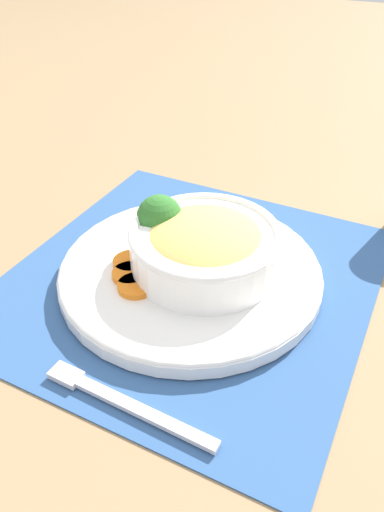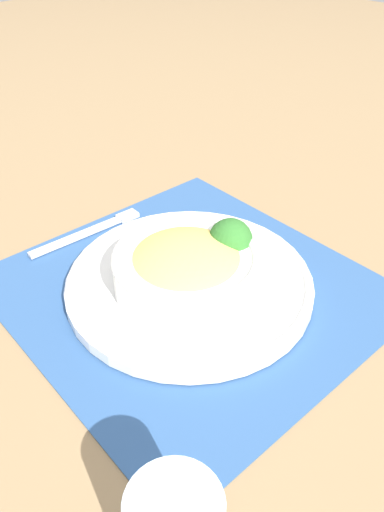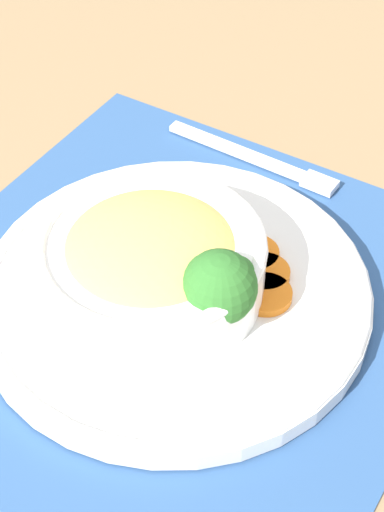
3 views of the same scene
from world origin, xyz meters
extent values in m
plane|color=#8C704C|center=(0.00, 0.00, 0.00)|extent=(4.00, 4.00, 0.00)
cube|color=#2D5184|center=(0.00, 0.00, 0.00)|extent=(0.47, 0.46, 0.00)
cylinder|color=white|center=(0.00, 0.00, 0.01)|extent=(0.32, 0.32, 0.02)
torus|color=white|center=(0.00, 0.00, 0.02)|extent=(0.32, 0.32, 0.01)
cylinder|color=white|center=(0.01, -0.02, 0.04)|extent=(0.18, 0.18, 0.05)
torus|color=white|center=(0.01, -0.02, 0.07)|extent=(0.18, 0.18, 0.01)
ellipsoid|color=#E0B75B|center=(0.01, -0.02, 0.06)|extent=(0.15, 0.15, 0.05)
cylinder|color=#84AD5B|center=(0.02, 0.05, 0.03)|extent=(0.03, 0.03, 0.02)
sphere|color=#2D6B28|center=(0.02, 0.05, 0.07)|extent=(0.06, 0.06, 0.06)
sphere|color=#2D6B28|center=(0.01, 0.06, 0.07)|extent=(0.03, 0.03, 0.03)
sphere|color=#2D6B28|center=(0.04, 0.04, 0.07)|extent=(0.02, 0.02, 0.02)
cylinder|color=orange|center=(-0.02, 0.07, 0.02)|extent=(0.04, 0.04, 0.01)
cylinder|color=orange|center=(-0.04, 0.06, 0.02)|extent=(0.04, 0.04, 0.01)
cylinder|color=orange|center=(-0.06, 0.04, 0.02)|extent=(0.04, 0.04, 0.01)
cube|color=silver|center=(-0.20, -0.02, 0.01)|extent=(0.03, 0.18, 0.01)
cube|color=silver|center=(-0.19, 0.05, 0.01)|extent=(0.02, 0.03, 0.01)
camera|label=1|loc=(-0.44, -0.19, 0.39)|focal=35.00mm
camera|label=2|loc=(0.35, -0.35, 0.43)|focal=35.00mm
camera|label=3|loc=(0.41, 0.23, 0.52)|focal=60.00mm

